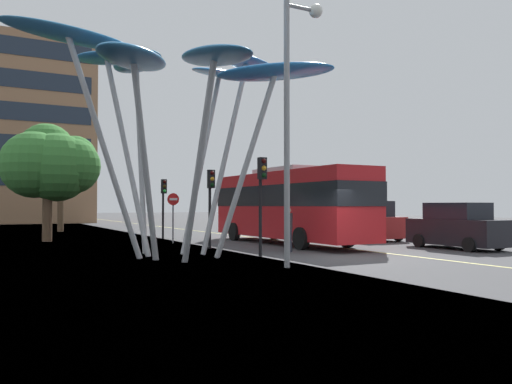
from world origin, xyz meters
The scene contains 14 objects.
ground centered at (-0.65, 0.00, -0.05)m, with size 120.00×240.00×0.10m.
red_bus centered at (1.79, 6.79, 2.03)m, with size 2.74×11.34×3.72m.
leaf_sculpture centered at (-5.06, 3.17, 6.66)m, with size 11.47×10.94×8.25m.
traffic_light_kerb_near centered at (-2.38, 1.80, 2.64)m, with size 0.28×0.42×3.64m.
traffic_light_kerb_far centered at (-2.61, 6.03, 2.50)m, with size 0.28×0.42×3.44m.
traffic_light_island_mid centered at (-2.38, 13.34, 2.44)m, with size 0.28×0.42×3.36m.
car_parked_near centered at (6.85, 0.93, 0.94)m, with size 1.99×4.36×2.00m.
car_parked_mid centered at (7.10, 6.98, 0.98)m, with size 2.06×3.84×2.12m.
car_parked_far centered at (6.56, 13.38, 1.03)m, with size 2.08×4.18×2.19m.
street_lamp centered at (-2.94, -1.35, 5.19)m, with size 1.39×0.44×8.28m.
tree_pavement_near centered at (-8.18, 14.31, 3.96)m, with size 5.07×3.72×5.77m.
tree_pavement_far centered at (-6.69, 24.69, 5.54)m, with size 5.28×4.92×7.80m.
pedestrian centered at (-0.43, 3.10, 0.90)m, with size 0.34×0.34×1.79m.
no_entry_sign centered at (-3.03, 9.80, 1.66)m, with size 0.60×0.12×2.49m.
Camera 1 is at (-11.41, -14.77, 1.88)m, focal length 36.20 mm.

